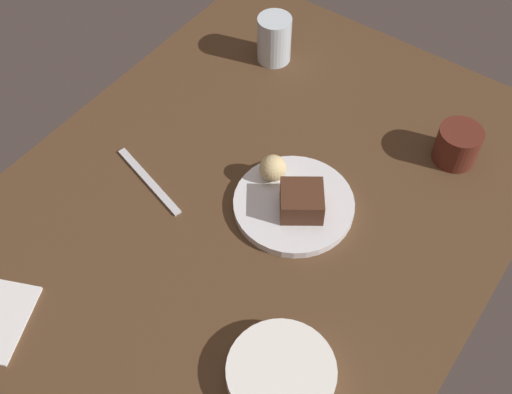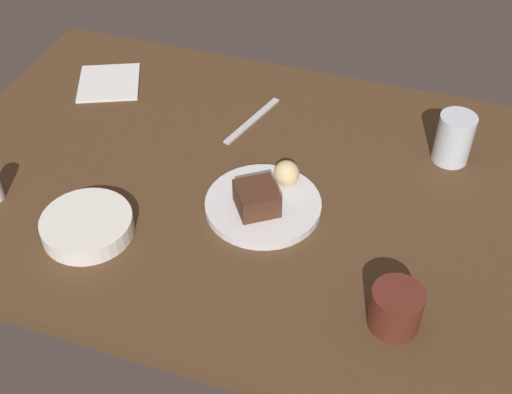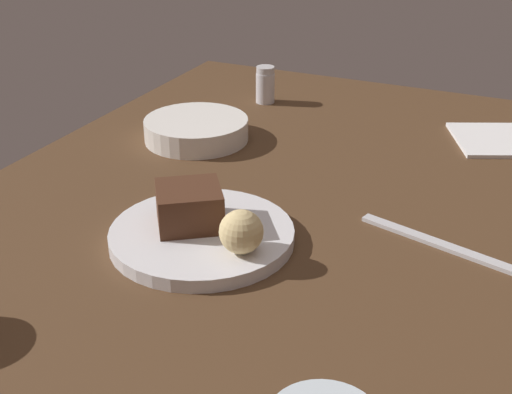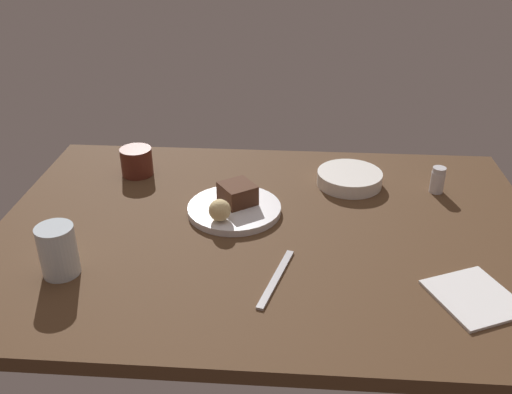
# 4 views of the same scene
# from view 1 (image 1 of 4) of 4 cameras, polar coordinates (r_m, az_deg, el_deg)

# --- Properties ---
(dining_table) EXTENTS (1.20, 0.84, 0.03)m
(dining_table) POSITION_cam_1_polar(r_m,az_deg,el_deg) (1.14, -1.59, -2.54)
(dining_table) COLOR #4C331E
(dining_table) RESTS_ON ground
(dessert_plate) EXTENTS (0.21, 0.21, 0.02)m
(dessert_plate) POSITION_cam_1_polar(r_m,az_deg,el_deg) (1.14, 3.37, -0.67)
(dessert_plate) COLOR silver
(dessert_plate) RESTS_ON dining_table
(chocolate_cake_slice) EXTENTS (0.10, 0.10, 0.05)m
(chocolate_cake_slice) POSITION_cam_1_polar(r_m,az_deg,el_deg) (1.10, 4.08, -0.36)
(chocolate_cake_slice) COLOR #472819
(chocolate_cake_slice) RESTS_ON dessert_plate
(bread_roll) EXTENTS (0.05, 0.05, 0.05)m
(bread_roll) POSITION_cam_1_polar(r_m,az_deg,el_deg) (1.14, 1.67, 2.49)
(bread_roll) COLOR #DBC184
(bread_roll) RESTS_ON dessert_plate
(water_glass) EXTENTS (0.07, 0.07, 0.10)m
(water_glass) POSITION_cam_1_polar(r_m,az_deg,el_deg) (1.38, 1.63, 13.84)
(water_glass) COLOR silver
(water_glass) RESTS_ON dining_table
(side_bowl) EXTENTS (0.16, 0.16, 0.03)m
(side_bowl) POSITION_cam_1_polar(r_m,az_deg,el_deg) (0.97, 2.24, -15.42)
(side_bowl) COLOR white
(side_bowl) RESTS_ON dining_table
(coffee_cup) EXTENTS (0.08, 0.08, 0.07)m
(coffee_cup) POSITION_cam_1_polar(r_m,az_deg,el_deg) (1.24, 17.45, 4.44)
(coffee_cup) COLOR #562319
(coffee_cup) RESTS_ON dining_table
(butter_knife) EXTENTS (0.07, 0.19, 0.01)m
(butter_knife) POSITION_cam_1_polar(r_m,az_deg,el_deg) (1.19, -9.50, 1.43)
(butter_knife) COLOR silver
(butter_knife) RESTS_ON dining_table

